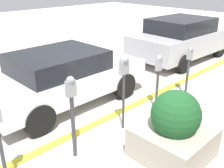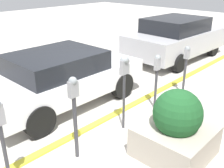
% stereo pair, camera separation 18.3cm
% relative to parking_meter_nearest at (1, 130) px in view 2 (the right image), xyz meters
% --- Properties ---
extents(ground_plane, '(40.00, 40.00, 0.00)m').
position_rel_parking_meter_nearest_xyz_m(ground_plane, '(2.47, 0.39, -1.08)').
color(ground_plane, beige).
extents(curb_strip, '(24.50, 0.16, 0.04)m').
position_rel_parking_meter_nearest_xyz_m(curb_strip, '(2.47, 0.47, -1.06)').
color(curb_strip, gold).
rests_on(curb_strip, ground_plane).
extents(parking_meter_nearest, '(0.15, 0.13, 1.53)m').
position_rel_parking_meter_nearest_xyz_m(parking_meter_nearest, '(0.00, 0.00, 0.00)').
color(parking_meter_nearest, '#38383D').
rests_on(parking_meter_nearest, ground_plane).
extents(parking_meter_second, '(0.17, 0.14, 1.52)m').
position_rel_parking_meter_nearest_xyz_m(parking_meter_second, '(1.21, -0.07, -0.06)').
color(parking_meter_second, '#38383D').
rests_on(parking_meter_second, ground_plane).
extents(parking_meter_middle, '(0.20, 0.17, 1.59)m').
position_rel_parking_meter_nearest_xyz_m(parking_meter_middle, '(2.49, -0.04, 0.14)').
color(parking_meter_middle, '#38383D').
rests_on(parking_meter_middle, ground_plane).
extents(parking_meter_fourth, '(0.15, 0.13, 1.34)m').
position_rel_parking_meter_nearest_xyz_m(parking_meter_fourth, '(3.70, 0.00, -0.17)').
color(parking_meter_fourth, '#38383D').
rests_on(parking_meter_fourth, ground_plane).
extents(parking_meter_farthest, '(0.17, 0.14, 1.33)m').
position_rel_parking_meter_nearest_xyz_m(parking_meter_farthest, '(4.94, -0.07, -0.16)').
color(parking_meter_farthest, '#38383D').
rests_on(parking_meter_farthest, ground_plane).
extents(planter_box, '(1.21, 1.19, 1.26)m').
position_rel_parking_meter_nearest_xyz_m(planter_box, '(2.45, -1.29, -0.56)').
color(planter_box, '#B2A899').
rests_on(planter_box, ground_plane).
extents(parked_car_middle, '(4.01, 1.93, 1.34)m').
position_rel_parking_meter_nearest_xyz_m(parked_car_middle, '(2.33, 1.83, -0.36)').
color(parked_car_middle, silver).
rests_on(parked_car_middle, ground_plane).
extents(parked_car_rear, '(4.39, 2.12, 1.57)m').
position_rel_parking_meter_nearest_xyz_m(parked_car_rear, '(7.70, 1.83, -0.27)').
color(parked_car_rear, '#B7B7BC').
rests_on(parked_car_rear, ground_plane).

